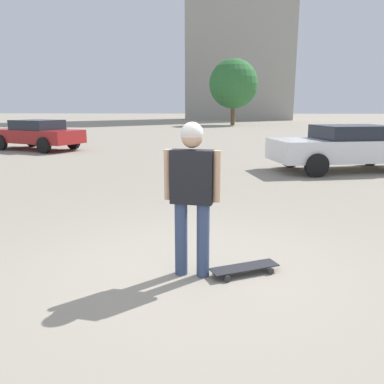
% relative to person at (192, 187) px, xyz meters
% --- Properties ---
extents(ground_plane, '(220.00, 220.00, 0.00)m').
position_rel_person_xyz_m(ground_plane, '(0.00, 0.00, -1.07)').
color(ground_plane, gray).
extents(person, '(0.65, 0.27, 1.80)m').
position_rel_person_xyz_m(person, '(0.00, 0.00, 0.00)').
color(person, '#38476B').
rests_on(person, ground_plane).
extents(skateboard, '(0.86, 0.55, 0.09)m').
position_rel_person_xyz_m(skateboard, '(0.63, 0.06, -1.00)').
color(skateboard, '#232328').
rests_on(skateboard, ground_plane).
extents(car_parked_near, '(4.93, 2.79, 1.40)m').
position_rel_person_xyz_m(car_parked_near, '(4.36, 7.79, -0.32)').
color(car_parked_near, silver).
rests_on(car_parked_near, ground_plane).
extents(car_parked_far, '(4.74, 3.31, 1.37)m').
position_rel_person_xyz_m(car_parked_far, '(-8.01, 12.84, -0.34)').
color(car_parked_far, maroon).
rests_on(car_parked_far, ground_plane).
extents(building_block_distant, '(15.99, 8.11, 33.95)m').
position_rel_person_xyz_m(building_block_distant, '(3.62, 56.99, 15.90)').
color(building_block_distant, '#9E998E').
rests_on(building_block_distant, ground_plane).
extents(tree_distant, '(5.19, 5.19, 6.95)m').
position_rel_person_xyz_m(tree_distant, '(2.07, 37.44, 3.27)').
color(tree_distant, brown).
rests_on(tree_distant, ground_plane).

